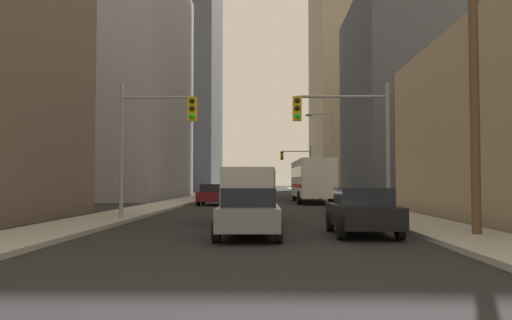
# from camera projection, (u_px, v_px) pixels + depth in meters

# --- Properties ---
(sidewalk_left) EXTENTS (2.74, 160.00, 0.15)m
(sidewalk_left) POSITION_uv_depth(u_px,v_px,m) (199.00, 197.00, 54.31)
(sidewalk_left) COLOR #9E9E99
(sidewalk_left) RESTS_ON ground
(sidewalk_right) EXTENTS (2.74, 160.00, 0.15)m
(sidewalk_right) POSITION_uv_depth(u_px,v_px,m) (326.00, 197.00, 54.00)
(sidewalk_right) COLOR #9E9E99
(sidewalk_right) RESTS_ON ground
(city_bus) EXTENTS (2.78, 11.56, 3.40)m
(city_bus) POSITION_uv_depth(u_px,v_px,m) (311.00, 179.00, 42.57)
(city_bus) COLOR silver
(city_bus) RESTS_ON ground
(cargo_van_silver) EXTENTS (2.16, 5.26, 2.26)m
(cargo_van_silver) POSITION_uv_depth(u_px,v_px,m) (251.00, 192.00, 22.01)
(cargo_van_silver) COLOR #B7BABF
(cargo_van_silver) RESTS_ON ground
(sedan_grey) EXTENTS (1.95, 4.23, 1.52)m
(sedan_grey) POSITION_uv_depth(u_px,v_px,m) (249.00, 213.00, 15.95)
(sedan_grey) COLOR slate
(sedan_grey) RESTS_ON ground
(sedan_black) EXTENTS (1.95, 4.23, 1.52)m
(sedan_black) POSITION_uv_depth(u_px,v_px,m) (362.00, 211.00, 16.67)
(sedan_black) COLOR black
(sedan_black) RESTS_ON ground
(sedan_maroon) EXTENTS (1.95, 4.26, 1.52)m
(sedan_maroon) POSITION_uv_depth(u_px,v_px,m) (213.00, 194.00, 38.12)
(sedan_maroon) COLOR maroon
(sedan_maroon) RESTS_ON ground
(traffic_signal_near_left) EXTENTS (3.38, 0.44, 6.00)m
(traffic_signal_near_left) POSITION_uv_depth(u_px,v_px,m) (154.00, 129.00, 22.93)
(traffic_signal_near_left) COLOR gray
(traffic_signal_near_left) RESTS_ON ground
(traffic_signal_near_right) EXTENTS (4.19, 0.44, 6.00)m
(traffic_signal_near_right) POSITION_uv_depth(u_px,v_px,m) (346.00, 127.00, 22.74)
(traffic_signal_near_right) COLOR gray
(traffic_signal_near_right) RESTS_ON ground
(traffic_signal_far_right) EXTENTS (3.78, 0.44, 6.00)m
(traffic_signal_far_right) POSITION_uv_depth(u_px,v_px,m) (297.00, 162.00, 64.17)
(traffic_signal_far_right) COLOR gray
(traffic_signal_far_right) RESTS_ON ground
(utility_pole_right) EXTENTS (2.20, 0.28, 10.11)m
(utility_pole_right) POSITION_uv_depth(u_px,v_px,m) (474.00, 62.00, 15.86)
(utility_pole_right) COLOR brown
(utility_pole_right) RESTS_ON ground
(street_lamp_right) EXTENTS (2.27, 0.32, 7.50)m
(street_lamp_right) POSITION_uv_depth(u_px,v_px,m) (328.00, 147.00, 43.39)
(street_lamp_right) COLOR gray
(street_lamp_right) RESTS_ON ground
(building_left_mid_office) EXTENTS (18.14, 23.43, 23.78)m
(building_left_mid_office) POSITION_uv_depth(u_px,v_px,m) (89.00, 82.00, 53.81)
(building_left_mid_office) COLOR #93939E
(building_left_mid_office) RESTS_ON ground
(building_left_far_tower) EXTENTS (24.34, 21.36, 57.47)m
(building_left_far_tower) POSITION_uv_depth(u_px,v_px,m) (153.00, 38.00, 98.82)
(building_left_far_tower) COLOR #4C515B
(building_left_far_tower) RESTS_ON ground
(building_right_mid_block) EXTENTS (20.62, 19.79, 19.89)m
(building_right_mid_block) POSITION_uv_depth(u_px,v_px,m) (457.00, 99.00, 52.51)
(building_right_mid_block) COLOR #4C515B
(building_right_mid_block) RESTS_ON ground
(building_right_far_highrise) EXTENTS (25.04, 29.18, 65.49)m
(building_right_far_highrise) POSITION_uv_depth(u_px,v_px,m) (383.00, 12.00, 96.39)
(building_right_far_highrise) COLOR tan
(building_right_far_highrise) RESTS_ON ground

